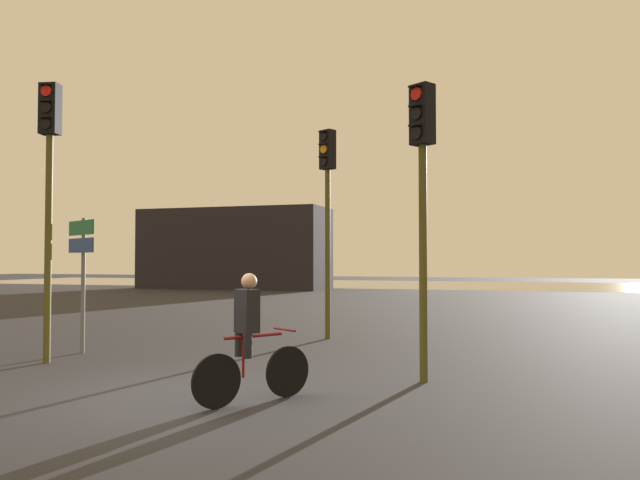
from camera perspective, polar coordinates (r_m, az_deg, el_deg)
ground_plane at (r=8.61m, az=-13.90°, el=-13.76°), size 120.00×120.00×0.00m
water_strip at (r=46.33m, az=12.40°, el=-4.03°), size 80.00×16.00×0.01m
distant_building at (r=40.06m, az=-7.85°, el=-0.79°), size 11.97×4.00×5.05m
traffic_light_near_right at (r=9.39m, az=9.35°, el=5.96°), size 0.40×0.42×4.39m
traffic_light_center at (r=14.28m, az=0.69°, el=4.21°), size 0.39×0.41×4.77m
traffic_light_near_left at (r=11.98m, az=-23.53°, el=5.93°), size 0.36×0.38×4.90m
direction_sign_post at (r=12.85m, az=-20.93°, el=-1.69°), size 0.98×0.55×2.60m
cyclist at (r=7.92m, az=-6.48°, el=-8.83°), size 0.98×1.45×1.62m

